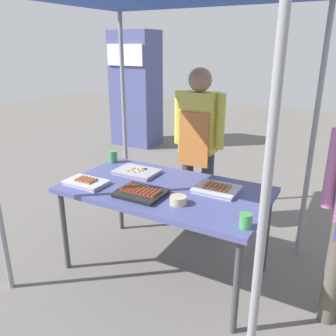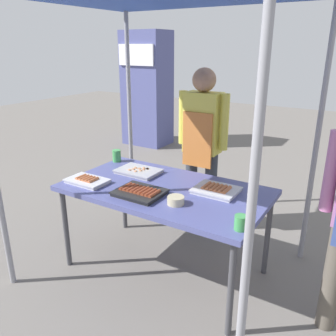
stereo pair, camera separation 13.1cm
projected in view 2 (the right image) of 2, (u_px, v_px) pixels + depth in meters
The scene contains 12 objects.
ground_plane at pixel (165, 268), 2.99m from camera, with size 18.00×18.00×0.00m, color #66605B.
stall_table at pixel (165, 194), 2.76m from camera, with size 1.60×0.90×0.75m.
stall_canopy at pixel (164, 1), 2.30m from camera, with size 2.10×1.80×2.19m.
tray_grilled_sausages at pixel (140, 192), 2.61m from camera, with size 0.35×0.29×0.05m.
tray_meat_skewers at pixel (138, 171), 3.05m from camera, with size 0.37×0.26×0.04m.
tray_pork_links at pixel (216, 190), 2.65m from camera, with size 0.33×0.27×0.05m.
tray_spring_rolls at pixel (87, 181), 2.83m from camera, with size 0.34×0.21×0.05m.
condiment_bowl at pixel (176, 200), 2.45m from camera, with size 0.12×0.12×0.06m, color #BFB28C.
drink_cup_near_edge at pixel (117, 156), 3.35m from camera, with size 0.08×0.08×0.11m, color #3F994C.
drink_cup_by_wok at pixel (241, 223), 2.10m from camera, with size 0.08×0.08×0.09m, color #3F994C.
vendor_woman at pixel (202, 138), 3.37m from camera, with size 0.52×0.23×1.62m.
neighbor_stall_left at pixel (147, 89), 6.50m from camera, with size 0.81×0.63×2.07m.
Camera 2 is at (1.36, -2.14, 1.81)m, focal length 37.22 mm.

